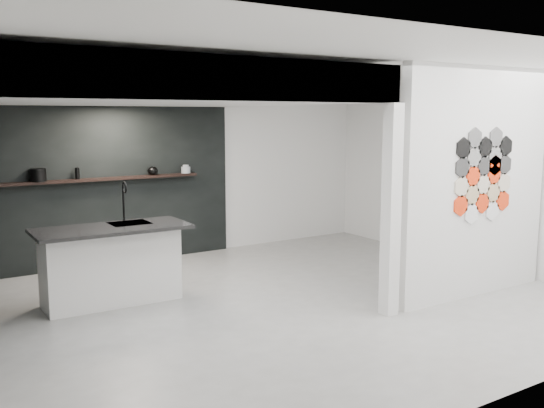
{
  "coord_description": "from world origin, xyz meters",
  "views": [
    {
      "loc": [
        -3.85,
        -5.81,
        2.22
      ],
      "look_at": [
        0.1,
        0.3,
        1.15
      ],
      "focal_mm": 40.0,
      "sensor_mm": 36.0,
      "label": 1
    }
  ],
  "objects_px": {
    "partition_panel": "(476,183)",
    "utensil_cup": "(34,177)",
    "glass_vase": "(186,169)",
    "glass_bowl": "(186,170)",
    "bottle_dark": "(77,173)",
    "stockpot": "(38,175)",
    "kitchen_island": "(111,263)",
    "kettle": "(153,171)"
  },
  "relations": [
    {
      "from": "partition_panel",
      "to": "utensil_cup",
      "type": "bearing_deg",
      "value": 138.26
    },
    {
      "from": "partition_panel",
      "to": "glass_vase",
      "type": "height_order",
      "value": "partition_panel"
    },
    {
      "from": "glass_bowl",
      "to": "utensil_cup",
      "type": "xyz_separation_m",
      "value": [
        -2.26,
        0.0,
        0.01
      ]
    },
    {
      "from": "glass_bowl",
      "to": "bottle_dark",
      "type": "xyz_separation_m",
      "value": [
        -1.68,
        0.0,
        0.03
      ]
    },
    {
      "from": "glass_vase",
      "to": "stockpot",
      "type": "bearing_deg",
      "value": 180.0
    },
    {
      "from": "partition_panel",
      "to": "bottle_dark",
      "type": "xyz_separation_m",
      "value": [
        -3.75,
        3.87,
        0.0
      ]
    },
    {
      "from": "bottle_dark",
      "to": "utensil_cup",
      "type": "relative_size",
      "value": 1.47
    },
    {
      "from": "kitchen_island",
      "to": "partition_panel",
      "type": "bearing_deg",
      "value": -27.14
    },
    {
      "from": "kettle",
      "to": "glass_vase",
      "type": "height_order",
      "value": "glass_vase"
    },
    {
      "from": "partition_panel",
      "to": "bottle_dark",
      "type": "height_order",
      "value": "partition_panel"
    },
    {
      "from": "kitchen_island",
      "to": "kettle",
      "type": "height_order",
      "value": "kettle"
    },
    {
      "from": "kitchen_island",
      "to": "bottle_dark",
      "type": "xyz_separation_m",
      "value": [
        0.13,
        1.77,
        0.92
      ]
    },
    {
      "from": "glass_bowl",
      "to": "kitchen_island",
      "type": "bearing_deg",
      "value": -135.54
    },
    {
      "from": "kitchen_island",
      "to": "stockpot",
      "type": "height_order",
      "value": "stockpot"
    },
    {
      "from": "kitchen_island",
      "to": "utensil_cup",
      "type": "distance_m",
      "value": 2.04
    },
    {
      "from": "stockpot",
      "to": "glass_vase",
      "type": "height_order",
      "value": "stockpot"
    },
    {
      "from": "utensil_cup",
      "to": "bottle_dark",
      "type": "bearing_deg",
      "value": 0.0
    },
    {
      "from": "glass_vase",
      "to": "bottle_dark",
      "type": "bearing_deg",
      "value": 180.0
    },
    {
      "from": "kitchen_island",
      "to": "glass_vase",
      "type": "distance_m",
      "value": 2.69
    },
    {
      "from": "kitchen_island",
      "to": "kettle",
      "type": "relative_size",
      "value": 11.56
    },
    {
      "from": "kitchen_island",
      "to": "utensil_cup",
      "type": "xyz_separation_m",
      "value": [
        -0.45,
        1.77,
        0.9
      ]
    },
    {
      "from": "partition_panel",
      "to": "bottle_dark",
      "type": "distance_m",
      "value": 5.39
    },
    {
      "from": "kitchen_island",
      "to": "bottle_dark",
      "type": "distance_m",
      "value": 2.0
    },
    {
      "from": "stockpot",
      "to": "kettle",
      "type": "height_order",
      "value": "stockpot"
    },
    {
      "from": "utensil_cup",
      "to": "stockpot",
      "type": "bearing_deg",
      "value": 0.0
    },
    {
      "from": "kitchen_island",
      "to": "glass_vase",
      "type": "relative_size",
      "value": 13.46
    },
    {
      "from": "glass_bowl",
      "to": "glass_vase",
      "type": "height_order",
      "value": "glass_vase"
    },
    {
      "from": "glass_vase",
      "to": "bottle_dark",
      "type": "distance_m",
      "value": 1.68
    },
    {
      "from": "kitchen_island",
      "to": "glass_vase",
      "type": "xyz_separation_m",
      "value": [
        1.8,
        1.77,
        0.91
      ]
    },
    {
      "from": "stockpot",
      "to": "bottle_dark",
      "type": "height_order",
      "value": "stockpot"
    },
    {
      "from": "glass_bowl",
      "to": "partition_panel",
      "type": "bearing_deg",
      "value": -61.77
    },
    {
      "from": "stockpot",
      "to": "bottle_dark",
      "type": "distance_m",
      "value": 0.53
    },
    {
      "from": "glass_vase",
      "to": "utensil_cup",
      "type": "height_order",
      "value": "glass_vase"
    },
    {
      "from": "kitchen_island",
      "to": "glass_bowl",
      "type": "xyz_separation_m",
      "value": [
        1.8,
        1.77,
        0.89
      ]
    },
    {
      "from": "stockpot",
      "to": "glass_bowl",
      "type": "relative_size",
      "value": 1.51
    },
    {
      "from": "glass_bowl",
      "to": "utensil_cup",
      "type": "bearing_deg",
      "value": 180.0
    },
    {
      "from": "kitchen_island",
      "to": "stockpot",
      "type": "bearing_deg",
      "value": 104.12
    },
    {
      "from": "stockpot",
      "to": "glass_bowl",
      "type": "xyz_separation_m",
      "value": [
        2.21,
        0.0,
        -0.04
      ]
    },
    {
      "from": "partition_panel",
      "to": "stockpot",
      "type": "distance_m",
      "value": 5.77
    },
    {
      "from": "partition_panel",
      "to": "utensil_cup",
      "type": "xyz_separation_m",
      "value": [
        -4.33,
        3.87,
        -0.02
      ]
    },
    {
      "from": "stockpot",
      "to": "glass_vase",
      "type": "distance_m",
      "value": 2.21
    },
    {
      "from": "kettle",
      "to": "glass_vase",
      "type": "distance_m",
      "value": 0.55
    }
  ]
}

